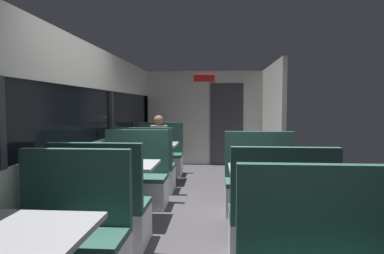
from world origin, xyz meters
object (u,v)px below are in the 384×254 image
object	(u,v)px
bench_far_window_facing_entry	(160,159)
dining_table_rear_aisle	(269,177)
bench_rear_aisle_facing_end	(280,226)
bench_rear_aisle_facing_entry	(260,189)
bench_mid_window_facing_end	(102,215)
bench_near_window_facing_entry	(68,246)
dining_table_near_window	(14,246)
bench_mid_window_facing_entry	(135,183)
dining_table_far_window	(154,149)
seated_passenger	(159,150)
bench_far_window_facing_end	(146,172)
dining_table_mid_window	(121,172)

from	to	relation	value
bench_far_window_facing_entry	dining_table_rear_aisle	world-z (taller)	bench_far_window_facing_entry
bench_rear_aisle_facing_end	bench_rear_aisle_facing_entry	distance (m)	1.40
bench_mid_window_facing_end	bench_rear_aisle_facing_entry	bearing A→B (deg)	33.81
bench_far_window_facing_entry	bench_rear_aisle_facing_end	world-z (taller)	same
bench_near_window_facing_entry	dining_table_near_window	bearing A→B (deg)	-90.00
dining_table_rear_aisle	bench_rear_aisle_facing_entry	bearing A→B (deg)	90.00
bench_mid_window_facing_entry	dining_table_far_window	size ratio (longest dim) A/B	1.22
seated_passenger	bench_far_window_facing_end	bearing A→B (deg)	-90.00
dining_table_near_window	dining_table_rear_aisle	size ratio (longest dim) A/B	1.00
seated_passenger	bench_mid_window_facing_end	bearing A→B (deg)	-90.00
bench_mid_window_facing_entry	bench_rear_aisle_facing_entry	xyz separation A→B (m)	(1.79, -0.20, 0.00)
bench_far_window_facing_entry	seated_passenger	xyz separation A→B (m)	(0.00, -0.07, 0.21)
bench_rear_aisle_facing_entry	seated_passenger	xyz separation A→B (m)	(-1.79, 2.30, 0.21)
bench_rear_aisle_facing_end	bench_rear_aisle_facing_entry	world-z (taller)	same
bench_mid_window_facing_entry	seated_passenger	world-z (taller)	seated_passenger
bench_far_window_facing_end	bench_near_window_facing_entry	bearing A→B (deg)	-90.00
bench_far_window_facing_end	dining_table_rear_aisle	bearing A→B (deg)	-43.12
bench_far_window_facing_entry	bench_rear_aisle_facing_entry	xyz separation A→B (m)	(1.79, -2.38, 0.00)
bench_mid_window_facing_end	bench_far_window_facing_entry	world-z (taller)	same
dining_table_far_window	bench_near_window_facing_entry	bearing A→B (deg)	-90.00
bench_rear_aisle_facing_entry	dining_table_far_window	bearing A→B (deg)	136.88
bench_mid_window_facing_end	bench_far_window_facing_end	world-z (taller)	same
dining_table_mid_window	seated_passenger	distance (m)	2.80
dining_table_mid_window	bench_far_window_facing_end	xyz separation A→B (m)	(0.00, 1.48, -0.31)
bench_mid_window_facing_entry	bench_far_window_facing_entry	bearing A→B (deg)	90.00
bench_far_window_facing_entry	bench_rear_aisle_facing_entry	world-z (taller)	same
bench_rear_aisle_facing_entry	seated_passenger	world-z (taller)	seated_passenger
bench_mid_window_facing_end	bench_far_window_facing_entry	xyz separation A→B (m)	(0.00, 3.57, 0.00)
bench_mid_window_facing_end	bench_mid_window_facing_entry	bearing A→B (deg)	90.00
dining_table_far_window	bench_rear_aisle_facing_end	distance (m)	3.57
dining_table_mid_window	seated_passenger	world-z (taller)	seated_passenger
bench_mid_window_facing_entry	dining_table_rear_aisle	world-z (taller)	bench_mid_window_facing_entry
bench_near_window_facing_entry	dining_table_mid_window	world-z (taller)	bench_near_window_facing_entry
bench_far_window_facing_entry	dining_table_rear_aisle	size ratio (longest dim) A/B	1.22
bench_mid_window_facing_end	bench_rear_aisle_facing_entry	world-z (taller)	same
dining_table_near_window	seated_passenger	distance (m)	4.98
dining_table_far_window	bench_far_window_facing_entry	world-z (taller)	bench_far_window_facing_entry
dining_table_far_window	bench_rear_aisle_facing_entry	bearing A→B (deg)	-43.12
dining_table_far_window	bench_far_window_facing_end	size ratio (longest dim) A/B	0.82
bench_mid_window_facing_entry	bench_far_window_facing_end	size ratio (longest dim) A/B	1.00
bench_near_window_facing_entry	dining_table_rear_aisle	bearing A→B (deg)	35.49
bench_mid_window_facing_end	seated_passenger	distance (m)	3.51
bench_near_window_facing_entry	bench_rear_aisle_facing_entry	bearing A→B (deg)	47.82
dining_table_far_window	dining_table_near_window	bearing A→B (deg)	-90.00
bench_mid_window_facing_end	bench_rear_aisle_facing_end	distance (m)	1.80
seated_passenger	bench_near_window_facing_entry	bearing A→B (deg)	-90.00
dining_table_mid_window	dining_table_far_window	world-z (taller)	same
bench_mid_window_facing_entry	bench_rear_aisle_facing_end	distance (m)	2.40
dining_table_mid_window	bench_mid_window_facing_end	world-z (taller)	bench_mid_window_facing_end
dining_table_near_window	bench_near_window_facing_entry	xyz separation A→B (m)	(0.00, 0.70, -0.31)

